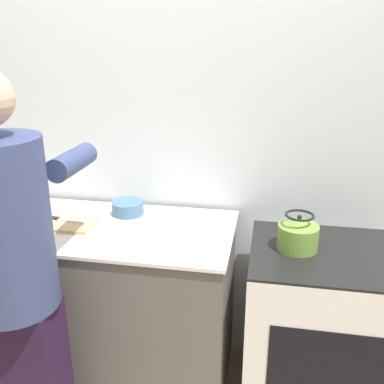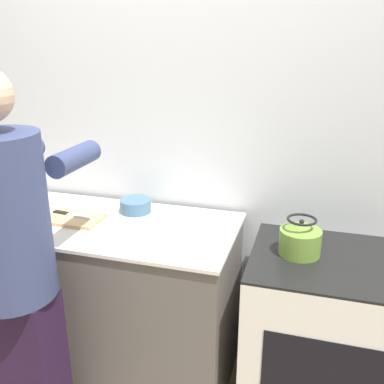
# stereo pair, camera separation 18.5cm
# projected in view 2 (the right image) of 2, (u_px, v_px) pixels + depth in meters

# --- Properties ---
(wall_back) EXTENTS (8.00, 0.05, 2.60)m
(wall_back) POSITION_uv_depth(u_px,v_px,m) (190.00, 139.00, 2.36)
(wall_back) COLOR silver
(wall_back) RESTS_ON ground_plane
(counter) EXTENTS (1.49, 0.67, 0.92)m
(counter) POSITION_uv_depth(u_px,v_px,m) (101.00, 296.00, 2.40)
(counter) COLOR #5B5651
(counter) RESTS_ON ground_plane
(oven) EXTENTS (0.71, 0.62, 0.88)m
(oven) POSITION_uv_depth(u_px,v_px,m) (321.00, 339.00, 2.08)
(oven) COLOR silver
(oven) RESTS_ON ground_plane
(person) EXTENTS (0.39, 0.63, 1.73)m
(person) POSITION_uv_depth(u_px,v_px,m) (14.00, 266.00, 1.75)
(person) COLOR #25142F
(person) RESTS_ON ground_plane
(cutting_board) EXTENTS (0.29, 0.19, 0.02)m
(cutting_board) POSITION_uv_depth(u_px,v_px,m) (74.00, 219.00, 2.25)
(cutting_board) COLOR tan
(cutting_board) RESTS_ON counter
(knife) EXTENTS (0.24, 0.06, 0.01)m
(knife) POSITION_uv_depth(u_px,v_px,m) (71.00, 214.00, 2.28)
(knife) COLOR silver
(knife) RESTS_ON cutting_board
(kettle) EXTENTS (0.19, 0.19, 0.18)m
(kettle) POSITION_uv_depth(u_px,v_px,m) (300.00, 239.00, 1.95)
(kettle) COLOR olive
(kettle) RESTS_ON oven
(bowl_prep) EXTENTS (0.17, 0.17, 0.07)m
(bowl_prep) POSITION_uv_depth(u_px,v_px,m) (136.00, 206.00, 2.35)
(bowl_prep) COLOR #426684
(bowl_prep) RESTS_ON counter
(canister_jar) EXTENTS (0.13, 0.13, 0.17)m
(canister_jar) POSITION_uv_depth(u_px,v_px,m) (15.00, 194.00, 2.38)
(canister_jar) COLOR tan
(canister_jar) RESTS_ON counter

